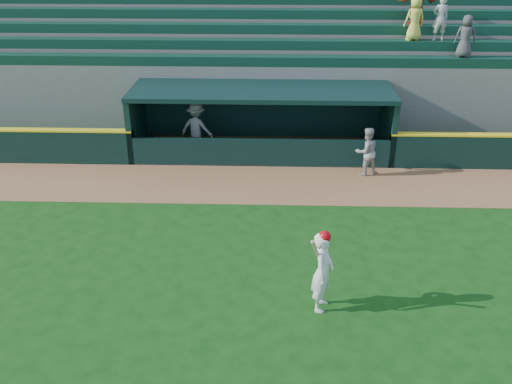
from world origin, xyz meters
TOP-DOWN VIEW (x-y plane):
  - ground at (0.00, 0.00)m, footprint 120.00×120.00m
  - warning_track at (0.00, 4.90)m, footprint 40.00×3.00m
  - dugout_player_front at (3.60, 5.87)m, footprint 0.99×0.88m
  - dugout_player_inside at (-2.40, 7.75)m, footprint 1.40×1.07m
  - dugout at (0.00, 8.00)m, footprint 9.40×2.80m
  - stands at (0.03, 12.57)m, footprint 34.50×6.25m
  - batter_at_plate at (1.57, -1.66)m, footprint 0.64×0.84m

SIDE VIEW (x-z plane):
  - ground at x=0.00m, z-range 0.00..0.00m
  - warning_track at x=0.00m, z-range 0.00..0.01m
  - dugout_player_front at x=3.60m, z-range 0.00..1.67m
  - dugout_player_inside at x=-2.40m, z-range 0.00..1.91m
  - batter_at_plate at x=1.57m, z-range -0.01..1.97m
  - dugout at x=0.00m, z-range 0.13..2.59m
  - stands at x=0.03m, z-range -1.30..6.11m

